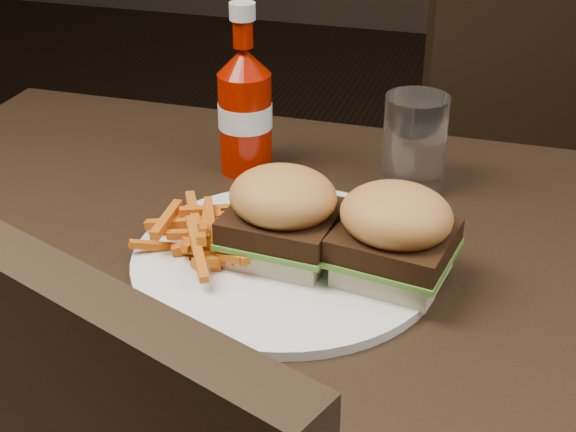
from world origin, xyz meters
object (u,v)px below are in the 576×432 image
(chair_far, at_px, (491,208))
(tumbler, at_px, (414,144))
(dining_table, at_px, (340,303))
(plate, at_px, (285,260))
(ketchup_bottle, at_px, (245,125))

(chair_far, height_order, tumbler, tumbler)
(chair_far, bearing_deg, dining_table, 56.63)
(chair_far, relative_size, plate, 1.56)
(dining_table, height_order, plate, plate)
(plate, distance_m, tumbler, 0.24)
(plate, height_order, ketchup_bottle, ketchup_bottle)
(plate, distance_m, ketchup_bottle, 0.23)
(dining_table, xyz_separation_m, plate, (-0.06, 0.02, 0.03))
(chair_far, height_order, plate, plate)
(plate, xyz_separation_m, tumbler, (0.09, 0.21, 0.05))
(dining_table, relative_size, ketchup_bottle, 9.31)
(chair_far, distance_m, ketchup_bottle, 0.77)
(ketchup_bottle, bearing_deg, plate, -60.73)
(ketchup_bottle, distance_m, tumbler, 0.20)
(dining_table, height_order, chair_far, dining_table)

